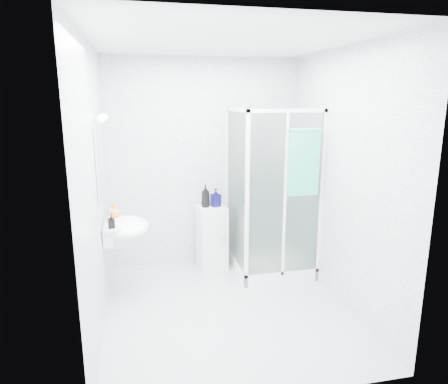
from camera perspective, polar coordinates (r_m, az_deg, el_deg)
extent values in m
cube|color=white|center=(3.80, 0.37, 1.00)|extent=(2.40, 2.60, 2.60)
cube|color=#BABCBF|center=(4.26, 0.34, -16.32)|extent=(2.40, 2.60, 0.01)
cube|color=white|center=(3.75, 0.40, 20.80)|extent=(2.40, 2.60, 0.01)
cube|color=white|center=(5.15, 6.56, -10.26)|extent=(0.90, 0.90, 0.12)
cube|color=white|center=(4.61, 2.02, 11.65)|extent=(0.04, 0.90, 0.04)
cube|color=white|center=(4.33, 9.07, 11.41)|extent=(0.90, 0.04, 0.04)
cube|color=white|center=(4.34, 3.30, -1.56)|extent=(0.04, 0.04, 2.00)
cube|color=white|center=(4.73, 1.81, 0.19)|extent=(0.02, 0.82, 1.84)
cube|color=white|center=(4.45, 8.69, -0.78)|extent=(0.82, 0.02, 1.84)
cube|color=white|center=(4.46, 8.64, -0.75)|extent=(0.03, 0.04, 1.84)
cylinder|color=silver|center=(5.16, 5.56, 4.72)|extent=(0.02, 0.02, 1.00)
cylinder|color=silver|center=(5.08, 5.78, 9.92)|extent=(0.09, 0.05, 0.09)
cylinder|color=silver|center=(5.25, 5.91, 1.54)|extent=(0.12, 0.04, 0.12)
cylinder|color=silver|center=(4.41, 12.60, 8.69)|extent=(0.03, 0.05, 0.03)
cube|color=white|center=(4.30, -16.06, -5.65)|extent=(0.10, 0.40, 0.18)
ellipsoid|color=white|center=(4.28, -13.69, -4.92)|extent=(0.46, 0.56, 0.20)
cube|color=white|center=(4.27, -15.34, -4.35)|extent=(0.16, 0.50, 0.02)
cylinder|color=silver|center=(4.25, -16.21, -3.35)|extent=(0.04, 0.04, 0.16)
cylinder|color=silver|center=(4.23, -15.59, -2.48)|extent=(0.12, 0.02, 0.02)
cube|color=white|center=(4.13, -17.33, 4.22)|extent=(0.02, 0.60, 0.70)
cylinder|color=silver|center=(3.93, -17.73, 9.94)|extent=(0.05, 0.04, 0.04)
sphere|color=white|center=(3.93, -17.14, 9.97)|extent=(0.08, 0.08, 0.08)
cylinder|color=silver|center=(4.25, -17.33, 10.15)|extent=(0.05, 0.04, 0.04)
sphere|color=white|center=(4.25, -16.79, 10.19)|extent=(0.08, 0.08, 0.08)
cylinder|color=silver|center=(4.94, -6.85, 7.47)|extent=(0.02, 0.04, 0.02)
sphere|color=silver|center=(4.91, -6.82, 7.45)|extent=(0.03, 0.03, 0.03)
cylinder|color=silver|center=(4.96, -4.53, 7.55)|extent=(0.02, 0.04, 0.02)
sphere|color=silver|center=(4.93, -4.49, 7.52)|extent=(0.03, 0.03, 0.03)
cube|color=white|center=(5.04, -1.73, -6.54)|extent=(0.36, 0.36, 0.81)
cube|color=white|center=(4.89, -1.38, -7.16)|extent=(0.30, 0.04, 0.69)
sphere|color=#F9A723|center=(4.88, -0.11, -6.69)|extent=(0.03, 0.03, 0.03)
cube|color=teal|center=(4.40, 11.32, 4.02)|extent=(0.34, 0.04, 0.71)
cylinder|color=teal|center=(4.36, 11.53, 8.61)|extent=(0.34, 0.05, 0.05)
imported|color=black|center=(4.87, -2.65, -0.56)|extent=(0.13, 0.13, 0.28)
imported|color=#0E0A40|center=(4.90, -1.19, -0.77)|extent=(0.13, 0.13, 0.23)
imported|color=orange|center=(4.39, -15.41, -2.64)|extent=(0.14, 0.14, 0.16)
imported|color=black|center=(4.06, -15.82, -4.05)|extent=(0.07, 0.08, 0.14)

